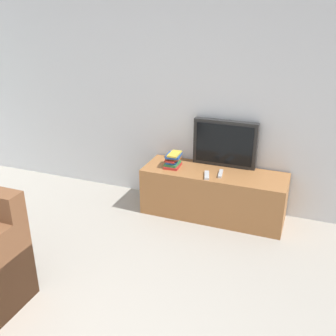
{
  "coord_description": "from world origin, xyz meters",
  "views": [
    {
      "loc": [
        1.66,
        -1.12,
        2.23
      ],
      "look_at": [
        0.36,
        2.23,
        0.72
      ],
      "focal_mm": 42.0,
      "sensor_mm": 36.0,
      "label": 1
    }
  ],
  "objects_px": {
    "television": "(225,143)",
    "book_stack": "(173,160)",
    "tv_stand": "(213,194)",
    "remote_secondary": "(207,175)",
    "remote_on_stand": "(221,174)"
  },
  "relations": [
    {
      "from": "book_stack",
      "to": "remote_on_stand",
      "type": "relative_size",
      "value": 1.2
    },
    {
      "from": "tv_stand",
      "to": "remote_secondary",
      "type": "relative_size",
      "value": 7.7
    },
    {
      "from": "television",
      "to": "book_stack",
      "type": "height_order",
      "value": "television"
    },
    {
      "from": "television",
      "to": "remote_secondary",
      "type": "height_order",
      "value": "television"
    },
    {
      "from": "tv_stand",
      "to": "television",
      "type": "relative_size",
      "value": 2.21
    },
    {
      "from": "book_stack",
      "to": "remote_secondary",
      "type": "bearing_deg",
      "value": -15.75
    },
    {
      "from": "television",
      "to": "book_stack",
      "type": "bearing_deg",
      "value": -154.84
    },
    {
      "from": "tv_stand",
      "to": "book_stack",
      "type": "distance_m",
      "value": 0.58
    },
    {
      "from": "television",
      "to": "remote_secondary",
      "type": "distance_m",
      "value": 0.45
    },
    {
      "from": "tv_stand",
      "to": "book_stack",
      "type": "xyz_separation_m",
      "value": [
        -0.47,
        -0.03,
        0.34
      ]
    },
    {
      "from": "remote_secondary",
      "to": "book_stack",
      "type": "bearing_deg",
      "value": 164.25
    },
    {
      "from": "tv_stand",
      "to": "remote_secondary",
      "type": "distance_m",
      "value": 0.32
    },
    {
      "from": "television",
      "to": "book_stack",
      "type": "relative_size",
      "value": 2.94
    },
    {
      "from": "remote_on_stand",
      "to": "television",
      "type": "bearing_deg",
      "value": 96.85
    },
    {
      "from": "tv_stand",
      "to": "television",
      "type": "height_order",
      "value": "television"
    }
  ]
}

